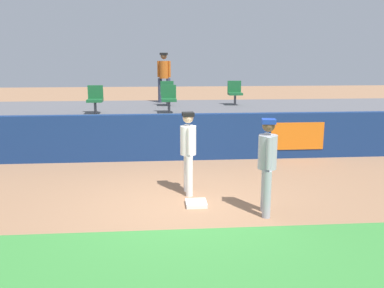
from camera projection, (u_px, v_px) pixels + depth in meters
ground_plane at (181, 206)px, 8.03m from camera, size 60.00×60.00×0.00m
grass_foreground_strip at (192, 272)px, 5.58m from camera, size 18.00×2.80×0.01m
first_base at (196, 203)px, 8.04m from camera, size 0.40×0.40×0.08m
player_fielder_home at (188, 147)px, 8.53m from camera, size 0.35×0.55×1.72m
player_runner_visitor at (267, 160)px, 7.39m from camera, size 0.38×0.49×1.76m
field_wall at (175, 137)px, 11.38m from camera, size 18.00×0.26×1.27m
bleacher_platform at (171, 125)px, 13.90m from camera, size 18.00×4.80×1.11m
seat_back_right at (235, 92)px, 14.52m from camera, size 0.47×0.44×0.84m
seat_front_center at (169, 97)px, 12.58m from camera, size 0.45×0.44×0.84m
seat_front_left at (95, 98)px, 12.40m from camera, size 0.45×0.44×0.84m
seat_back_center at (167, 92)px, 14.33m from camera, size 0.46×0.44×0.84m
spectator_hooded at (164, 74)px, 15.15m from camera, size 0.49×0.43×1.80m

